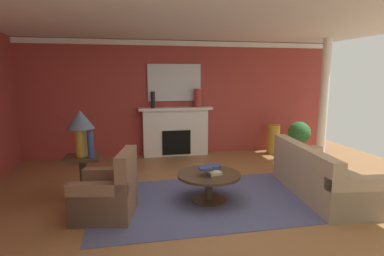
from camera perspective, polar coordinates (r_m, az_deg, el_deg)
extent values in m
plane|color=olive|center=(5.23, 3.14, -12.82)|extent=(9.61, 9.61, 0.00)
cube|color=#9E3833|center=(7.99, -2.61, 5.37)|extent=(7.99, 0.12, 2.83)
cube|color=white|center=(5.21, 2.56, 19.10)|extent=(7.99, 6.86, 0.06)
cube|color=white|center=(7.93, -2.59, 14.98)|extent=(7.99, 0.08, 0.12)
cube|color=#4C517A|center=(5.21, 3.02, -12.86)|extent=(3.63, 2.22, 0.01)
cube|color=white|center=(7.88, -2.97, -0.85)|extent=(1.60, 0.25, 1.15)
cube|color=black|center=(7.90, -2.94, -2.47)|extent=(0.70, 0.26, 0.60)
cube|color=white|center=(7.77, -2.98, 3.50)|extent=(1.80, 0.35, 0.06)
cube|color=silver|center=(7.87, -3.18, 8.17)|extent=(1.31, 0.04, 0.90)
cube|color=tan|center=(5.77, 22.36, -9.00)|extent=(1.10, 2.18, 0.45)
cube|color=tan|center=(5.50, 19.42, -5.11)|extent=(0.40, 2.11, 0.40)
cube|color=tan|center=(4.99, 27.68, -11.28)|extent=(0.91, 0.28, 0.62)
cube|color=tan|center=(6.56, 18.47, -5.81)|extent=(0.91, 0.28, 0.62)
cube|color=brown|center=(4.77, -15.36, -12.58)|extent=(0.94, 0.94, 0.44)
cube|color=brown|center=(4.54, -11.70, -7.21)|extent=(0.31, 0.82, 0.51)
cube|color=brown|center=(5.04, -14.42, -10.35)|extent=(0.81, 0.30, 0.60)
cube|color=brown|center=(4.45, -16.53, -13.18)|extent=(0.81, 0.30, 0.60)
cylinder|color=#3D2D1E|center=(5.06, 3.06, -8.42)|extent=(1.00, 1.00, 0.04)
cylinder|color=#3D2D1E|center=(5.14, 3.04, -10.81)|extent=(0.12, 0.12, 0.41)
cylinder|color=#3D2D1E|center=(5.20, 3.02, -12.77)|extent=(0.56, 0.56, 0.03)
cube|color=#3D2D1E|center=(5.41, -19.13, -5.02)|extent=(0.56, 0.56, 0.04)
cube|color=#3D2D1E|center=(5.50, -18.93, -8.55)|extent=(0.10, 0.10, 0.66)
cube|color=#3D2D1E|center=(5.60, -18.76, -11.57)|extent=(0.45, 0.45, 0.04)
cylinder|color=#B28E38|center=(5.35, -19.27, -2.48)|extent=(0.18, 0.18, 0.45)
cone|color=#4C566B|center=(5.29, -19.49, 1.50)|extent=(0.44, 0.44, 0.30)
cylinder|color=black|center=(7.66, -7.05, 5.06)|extent=(0.10, 0.10, 0.39)
cylinder|color=#B7892D|center=(8.37, 14.40, -1.96)|extent=(0.32, 0.32, 0.74)
cylinder|color=navy|center=(5.22, -17.80, -2.83)|extent=(0.10, 0.10, 0.43)
cylinder|color=#9E3328|center=(7.82, 1.04, 5.42)|extent=(0.19, 0.19, 0.45)
cube|color=tan|center=(5.01, 4.08, -8.10)|extent=(0.23, 0.20, 0.05)
cube|color=navy|center=(5.15, 3.78, -7.01)|extent=(0.23, 0.19, 0.06)
cube|color=navy|center=(4.91, 2.43, -7.25)|extent=(0.21, 0.21, 0.04)
cylinder|color=#A8754C|center=(8.51, 18.58, -3.46)|extent=(0.32, 0.32, 0.30)
sphere|color=#28602D|center=(8.44, 18.72, -0.80)|extent=(0.56, 0.56, 0.56)
cylinder|color=white|center=(8.22, 22.65, 4.76)|extent=(0.20, 0.20, 2.83)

